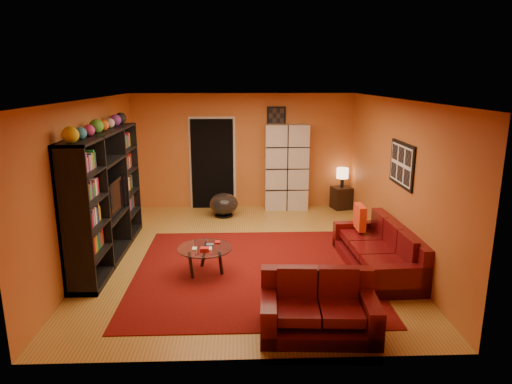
{
  "coord_description": "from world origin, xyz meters",
  "views": [
    {
      "loc": [
        -0.09,
        -7.29,
        2.92
      ],
      "look_at": [
        0.19,
        0.1,
        1.07
      ],
      "focal_mm": 32.0,
      "sensor_mm": 36.0,
      "label": 1
    }
  ],
  "objects_px": {
    "loveseat": "(318,307)",
    "table_lamp": "(342,174)",
    "entertainment_unit": "(106,196)",
    "side_table": "(341,198)",
    "storage_cabinet": "(287,167)",
    "sofa": "(382,251)",
    "tv": "(110,197)",
    "bowl_chair": "(224,204)",
    "coffee_table": "(205,251)"
  },
  "relations": [
    {
      "from": "loveseat",
      "to": "table_lamp",
      "type": "relative_size",
      "value": 3.14
    },
    {
      "from": "entertainment_unit",
      "to": "side_table",
      "type": "height_order",
      "value": "entertainment_unit"
    },
    {
      "from": "storage_cabinet",
      "to": "sofa",
      "type": "bearing_deg",
      "value": -70.49
    },
    {
      "from": "tv",
      "to": "bowl_chair",
      "type": "height_order",
      "value": "tv"
    },
    {
      "from": "tv",
      "to": "side_table",
      "type": "bearing_deg",
      "value": -59.02
    },
    {
      "from": "bowl_chair",
      "to": "storage_cabinet",
      "type": "bearing_deg",
      "value": 22.06
    },
    {
      "from": "entertainment_unit",
      "to": "bowl_chair",
      "type": "relative_size",
      "value": 4.85
    },
    {
      "from": "table_lamp",
      "to": "coffee_table",
      "type": "bearing_deg",
      "value": -129.28
    },
    {
      "from": "loveseat",
      "to": "coffee_table",
      "type": "xyz_separation_m",
      "value": [
        -1.45,
        1.66,
        0.09
      ]
    },
    {
      "from": "sofa",
      "to": "table_lamp",
      "type": "height_order",
      "value": "table_lamp"
    },
    {
      "from": "tv",
      "to": "table_lamp",
      "type": "bearing_deg",
      "value": -59.02
    },
    {
      "from": "storage_cabinet",
      "to": "side_table",
      "type": "bearing_deg",
      "value": -1.14
    },
    {
      "from": "entertainment_unit",
      "to": "coffee_table",
      "type": "distance_m",
      "value": 1.94
    },
    {
      "from": "entertainment_unit",
      "to": "tv",
      "type": "xyz_separation_m",
      "value": [
        0.05,
        0.06,
        -0.04
      ]
    },
    {
      "from": "bowl_chair",
      "to": "table_lamp",
      "type": "bearing_deg",
      "value": 11.02
    },
    {
      "from": "sofa",
      "to": "bowl_chair",
      "type": "height_order",
      "value": "sofa"
    },
    {
      "from": "entertainment_unit",
      "to": "side_table",
      "type": "bearing_deg",
      "value": 31.29
    },
    {
      "from": "storage_cabinet",
      "to": "table_lamp",
      "type": "bearing_deg",
      "value": -1.14
    },
    {
      "from": "side_table",
      "to": "storage_cabinet",
      "type": "bearing_deg",
      "value": 177.75
    },
    {
      "from": "coffee_table",
      "to": "bowl_chair",
      "type": "xyz_separation_m",
      "value": [
        0.19,
        2.99,
        -0.1
      ]
    },
    {
      "from": "tv",
      "to": "loveseat",
      "type": "distance_m",
      "value": 4.0
    },
    {
      "from": "side_table",
      "to": "table_lamp",
      "type": "xyz_separation_m",
      "value": [
        0.0,
        -0.0,
        0.56
      ]
    },
    {
      "from": "sofa",
      "to": "side_table",
      "type": "xyz_separation_m",
      "value": [
        0.11,
        3.43,
        -0.04
      ]
    },
    {
      "from": "entertainment_unit",
      "to": "bowl_chair",
      "type": "xyz_separation_m",
      "value": [
        1.84,
        2.23,
        -0.78
      ]
    },
    {
      "from": "loveseat",
      "to": "entertainment_unit",
      "type": "bearing_deg",
      "value": 55.45
    },
    {
      "from": "tv",
      "to": "side_table",
      "type": "relative_size",
      "value": 2.03
    },
    {
      "from": "sofa",
      "to": "loveseat",
      "type": "relative_size",
      "value": 1.54
    },
    {
      "from": "bowl_chair",
      "to": "coffee_table",
      "type": "bearing_deg",
      "value": -93.61
    },
    {
      "from": "coffee_table",
      "to": "bowl_chair",
      "type": "height_order",
      "value": "bowl_chair"
    },
    {
      "from": "loveseat",
      "to": "storage_cabinet",
      "type": "xyz_separation_m",
      "value": [
        0.15,
        5.22,
        0.68
      ]
    },
    {
      "from": "entertainment_unit",
      "to": "coffee_table",
      "type": "bearing_deg",
      "value": -24.8
    },
    {
      "from": "sofa",
      "to": "coffee_table",
      "type": "xyz_separation_m",
      "value": [
        -2.76,
        -0.09,
        0.09
      ]
    },
    {
      "from": "storage_cabinet",
      "to": "tv",
      "type": "bearing_deg",
      "value": -138.39
    },
    {
      "from": "coffee_table",
      "to": "storage_cabinet",
      "type": "xyz_separation_m",
      "value": [
        1.6,
        3.56,
        0.59
      ]
    },
    {
      "from": "entertainment_unit",
      "to": "sofa",
      "type": "distance_m",
      "value": 4.53
    },
    {
      "from": "coffee_table",
      "to": "side_table",
      "type": "height_order",
      "value": "side_table"
    },
    {
      "from": "entertainment_unit",
      "to": "loveseat",
      "type": "bearing_deg",
      "value": -37.98
    },
    {
      "from": "tv",
      "to": "coffee_table",
      "type": "bearing_deg",
      "value": -117.3
    },
    {
      "from": "coffee_table",
      "to": "entertainment_unit",
      "type": "bearing_deg",
      "value": 155.2
    },
    {
      "from": "side_table",
      "to": "table_lamp",
      "type": "distance_m",
      "value": 0.56
    },
    {
      "from": "bowl_chair",
      "to": "tv",
      "type": "bearing_deg",
      "value": -129.61
    },
    {
      "from": "coffee_table",
      "to": "tv",
      "type": "bearing_deg",
      "value": 152.7
    },
    {
      "from": "storage_cabinet",
      "to": "bowl_chair",
      "type": "height_order",
      "value": "storage_cabinet"
    },
    {
      "from": "sofa",
      "to": "storage_cabinet",
      "type": "xyz_separation_m",
      "value": [
        -1.16,
        3.48,
        0.68
      ]
    },
    {
      "from": "tv",
      "to": "coffee_table",
      "type": "xyz_separation_m",
      "value": [
        1.6,
        -0.83,
        -0.64
      ]
    },
    {
      "from": "table_lamp",
      "to": "loveseat",
      "type": "bearing_deg",
      "value": -105.37
    },
    {
      "from": "sofa",
      "to": "bowl_chair",
      "type": "xyz_separation_m",
      "value": [
        -2.57,
        2.9,
        -0.01
      ]
    },
    {
      "from": "entertainment_unit",
      "to": "table_lamp",
      "type": "distance_m",
      "value": 5.3
    },
    {
      "from": "coffee_table",
      "to": "bowl_chair",
      "type": "distance_m",
      "value": 3.0
    },
    {
      "from": "bowl_chair",
      "to": "table_lamp",
      "type": "xyz_separation_m",
      "value": [
        2.68,
        0.52,
        0.54
      ]
    }
  ]
}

